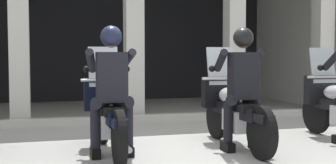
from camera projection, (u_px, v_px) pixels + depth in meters
ground_plane at (130, 118)px, 8.72m from camera, size 80.00×80.00×0.00m
station_building at (116, 19)px, 10.58m from camera, size 9.53×4.28×3.34m
kerb_strip at (139, 119)px, 8.19m from camera, size 9.03×0.24×0.12m
motorcycle_center_left at (108, 113)px, 5.63m from camera, size 0.62×2.04×1.35m
police_officer_center_left at (111, 80)px, 5.33m from camera, size 0.63×0.61×1.58m
motorcycle_center_right at (233, 109)px, 5.99m from camera, size 0.62×2.04×1.35m
police_officer_center_right at (242, 78)px, 5.69m from camera, size 0.63×0.61×1.58m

